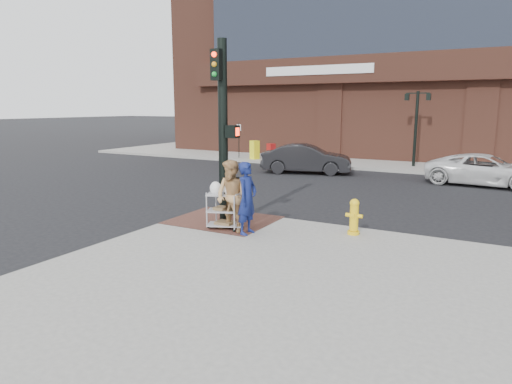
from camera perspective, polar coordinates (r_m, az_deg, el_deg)
The scene contains 14 objects.
ground at distance 12.17m, azimuth -4.03°, elevation -5.47°, with size 220.00×220.00×0.00m, color black.
brick_curb_ramp at distance 13.18m, azimuth -4.12°, elevation -3.51°, with size 2.80×2.40×0.01m, color brown.
lamp_post at distance 26.19m, azimuth 19.40°, elevation 8.44°, with size 1.32×0.22×4.00m.
parking_sign at distance 29.00m, azimuth -2.15°, elevation 6.49°, with size 0.05×0.05×2.20m, color black.
traffic_signal_pole at distance 12.61m, azimuth -4.13°, elevation 8.16°, with size 0.61×0.51×5.00m.
woman_blue at distance 11.56m, azimuth -1.11°, elevation -0.80°, with size 0.68×0.45×1.86m, color navy.
pedestrian_tan at distance 11.76m, azimuth -3.05°, elevation -0.56°, with size 0.92×0.71×1.88m, color tan.
sedan_dark at distance 23.38m, azimuth 6.32°, elevation 4.15°, with size 1.57×4.49×1.48m, color black.
minivan_white at distance 21.95m, azimuth 26.80°, elevation 2.47°, with size 2.24×4.86×1.35m, color silver.
utility_cart at distance 12.15m, azimuth -3.91°, elevation -1.93°, with size 1.05×0.82×1.29m.
fire_hydrant at distance 11.88m, azimuth 12.16°, elevation -2.98°, with size 0.44×0.31×0.93m.
newsbox_red at distance 27.69m, azimuth 1.89°, elevation 5.05°, with size 0.42×0.38×1.01m, color maroon.
newsbox_yellow at distance 28.26m, azimuth -0.17°, elevation 5.29°, with size 0.47×0.43×1.13m, color #F6F31B.
newsbox_blue at distance 27.63m, azimuth 4.71°, elevation 4.96°, with size 0.40×0.37×0.96m, color #1C38BA.
Camera 1 is at (6.36, -9.81, 3.39)m, focal length 32.00 mm.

